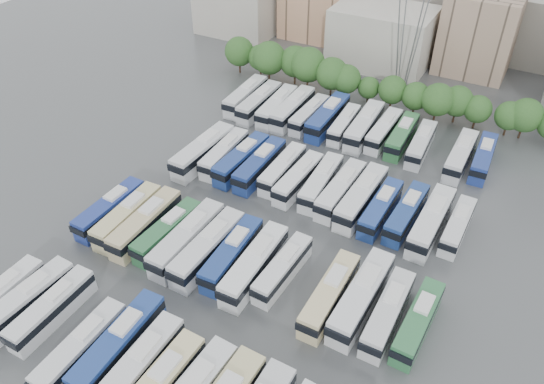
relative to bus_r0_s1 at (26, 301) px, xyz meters
The scene contains 47 objects.
ground 29.92m from the bus_r0_s1, 52.24° to the left, with size 220.00×220.00×0.00m, color #424447.
tree_line 67.41m from the bus_r0_s1, 77.08° to the left, with size 65.14×7.92×8.56m.
city_buildings 96.27m from the bus_r0_s1, 83.53° to the left, with size 102.00×35.00×20.00m.
bus_r0_s1 is the anchor object (origin of this frame).
bus_r0_s2 3.33m from the bus_r0_s1, 11.41° to the left, with size 2.58×11.47×3.59m.
bus_r0_s4 10.08m from the bus_r0_s1, ahead, with size 2.66×11.84×3.71m.
bus_r0_s5 13.22m from the bus_r0_s1, ahead, with size 3.23×13.02×4.06m.
bus_r0_s6 16.80m from the bus_r0_s1, ahead, with size 2.85×12.63×3.96m.
bus_r1_s0 17.27m from the bus_r0_s1, 99.93° to the left, with size 2.77×11.97×3.74m.
bus_r1_s1 16.94m from the bus_r0_s1, 89.24° to the left, with size 3.06×12.35×3.85m.
bus_r1_s2 17.23m from the bus_r0_s1, 78.84° to the left, with size 3.01×12.84×4.02m.
bus_r1_s3 18.44m from the bus_r0_s1, 68.44° to the left, with size 3.15×11.87×3.69m.
bus_r1_s4 19.74m from the bus_r0_s1, 59.41° to the left, with size 3.00×13.40×4.20m.
bus_r1_s5 21.50m from the bus_r0_s1, 51.80° to the left, with size 3.17×13.28×4.15m.
bus_r1_s6 24.06m from the bus_r0_s1, 46.97° to the left, with size 3.24×12.36×3.84m.
bus_r1_s7 26.28m from the bus_r0_s1, 40.85° to the left, with size 3.05×13.12×4.10m.
bus_r1_s8 29.57m from the bus_r0_s1, 38.75° to the left, with size 2.90×11.20×3.48m.
bus_r1_s10 34.43m from the bus_r0_s1, 30.22° to the left, with size 2.69×12.30×3.86m.
bus_r1_s11 37.98m from the bus_r0_s1, 29.33° to the left, with size 3.37×13.57×4.23m.
bus_r1_s12 40.69m from the bus_r0_s1, 26.32° to the left, with size 2.61×11.91×3.74m.
bus_r1_s13 43.84m from the bus_r0_s1, 24.95° to the left, with size 2.94×11.49×3.58m.
bus_r2_s1 34.73m from the bus_r0_s1, 89.46° to the left, with size 3.41×13.73×4.28m.
bus_r2_s2 36.25m from the bus_r0_s1, 84.58° to the left, with size 3.04×11.90×3.71m.
bus_r2_s3 36.53m from the bus_r0_s1, 79.37° to the left, with size 3.28×12.67×3.94m.
bus_r2_s4 37.30m from the bus_r0_s1, 74.52° to the left, with size 2.76×12.49×3.92m.
bus_r2_s5 39.17m from the bus_r0_s1, 69.99° to the left, with size 2.58×11.57×3.63m.
bus_r2_s6 39.44m from the bus_r0_s1, 65.07° to the left, with size 3.03×11.82×3.68m.
bus_r2_s7 41.59m from the bus_r0_s1, 61.29° to the left, with size 3.26×12.20×3.79m.
bus_r2_s8 42.93m from the bus_r0_s1, 57.18° to the left, with size 3.09×12.61×3.93m.
bus_r2_s9 44.50m from the bus_r0_s1, 53.45° to the left, with size 3.32×13.47×4.20m.
bus_r2_s10 45.91m from the bus_r0_s1, 49.75° to the left, with size 2.76×11.63×3.63m.
bus_r2_s11 48.68m from the bus_r0_s1, 47.17° to the left, with size 3.09×11.92×3.71m.
bus_r2_s12 50.82m from the bus_r0_s1, 44.01° to the left, with size 3.24×13.35×4.17m.
bus_r2_s13 54.08m from the bus_r0_s1, 42.55° to the left, with size 2.57×10.82×3.38m.
bus_r3_s0 54.15m from the bus_r0_s1, 93.57° to the left, with size 3.18×12.74×3.97m.
bus_r3_s1 53.11m from the bus_r0_s1, 89.91° to the left, with size 2.84×12.73×3.99m.
bus_r3_s2 53.43m from the bus_r0_s1, 86.09° to the left, with size 3.31×12.67×3.94m.
bus_r3_s3 54.21m from the bus_r0_s1, 83.07° to the left, with size 2.90×13.09×4.10m.
bus_r3_s4 54.58m from the bus_r0_s1, 79.52° to the left, with size 2.84×11.59×3.62m.
bus_r3_s5 55.69m from the bus_r0_s1, 76.24° to the left, with size 2.93×13.42×4.21m.
bus_r3_s6 56.11m from the bus_r0_s1, 72.85° to the left, with size 2.93×11.11×3.45m.
bus_r3_s7 57.77m from the bus_r0_s1, 69.81° to the left, with size 3.38×13.52×4.21m.
bus_r3_s8 59.52m from the bus_r0_s1, 67.01° to the left, with size 2.80×11.87×3.71m.
bus_r3_s9 60.68m from the bus_r0_s1, 64.16° to the left, with size 2.89×12.03×3.76m.
bus_r3_s10 61.49m from the bus_r0_s1, 60.87° to the left, with size 3.07×11.77×3.66m.
bus_r3_s12 64.51m from the bus_r0_s1, 55.70° to the left, with size 2.78×12.36×3.87m.
bus_r3_s13 67.42m from the bus_r0_s1, 54.04° to the left, with size 2.97×11.74×3.66m.
Camera 1 is at (25.07, -45.06, 48.49)m, focal length 35.00 mm.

